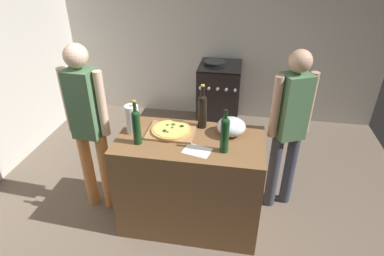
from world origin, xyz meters
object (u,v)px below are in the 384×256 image
Objects in this scene: paper_towel_roll at (132,119)px; wine_bottle_amber at (202,109)px; pizza at (171,130)px; wine_bottle_green at (225,133)px; stove at (219,96)px; person_in_red at (290,124)px; person_in_stripes at (88,121)px; mixing_bowl at (231,127)px; wine_bottle_dark at (136,125)px.

paper_towel_roll is 0.60m from wine_bottle_amber.
pizza is 1.34× the size of paper_towel_roll.
wine_bottle_green is 2.14m from stove.
person_in_red is (1.33, 0.36, -0.11)m from paper_towel_roll.
stove is at bearing 96.01° from wine_bottle_green.
person_in_stripes reaches higher than wine_bottle_amber.
paper_towel_roll is (-0.83, -0.10, 0.05)m from mixing_bowl.
person_in_red reaches higher than wine_bottle_amber.
wine_bottle_amber is 0.24× the size of person_in_stripes.
stove is 0.60× the size of person_in_red.
wine_bottle_amber is at bearing 30.62° from pizza.
mixing_bowl reaches higher than stove.
wine_bottle_amber is 0.42× the size of stove.
mixing_bowl is 0.61× the size of wine_bottle_amber.
wine_bottle_green is at bearing -83.99° from stove.
person_in_stripes reaches higher than wine_bottle_dark.
wine_bottle_green is at bearing -9.09° from person_in_stripes.
paper_towel_roll reaches higher than stove.
person_in_red is (0.76, -1.52, 0.46)m from stove.
stove is (0.57, 1.88, -0.57)m from paper_towel_roll.
wine_bottle_dark is (-0.47, -0.35, -0.01)m from wine_bottle_amber.
wine_bottle_green is 0.22× the size of person_in_stripes.
paper_towel_roll is 0.16× the size of person_in_red.
pizza is at bearing 156.10° from wine_bottle_green.
wine_bottle_green is (-0.04, -0.26, 0.09)m from mixing_bowl.
wine_bottle_dark is at bearing -157.19° from person_in_red.
pizza is 0.34m from wine_bottle_dark.
wine_bottle_amber reaches higher than pizza.
pizza is at bearing 41.99° from wine_bottle_dark.
pizza is 0.53m from wine_bottle_green.
pizza is 0.89× the size of wine_bottle_dark.
wine_bottle_dark is at bearing -143.48° from wine_bottle_amber.
stove is at bearing 61.56° from person_in_stripes.
person_in_red is at bearing 17.33° from pizza.
mixing_bowl is at bearing 6.90° from paper_towel_roll.
stove is (-0.22, 2.04, -0.61)m from wine_bottle_green.
pizza is 1.91m from stove.
mixing_bowl is 0.57m from person_in_red.
wine_bottle_dark is 0.40× the size of stove.
person_in_red is (1.76, 0.33, -0.04)m from person_in_stripes.
stove is (-0.25, 1.78, -0.52)m from mixing_bowl.
person_in_red reaches higher than stove.
wine_bottle_green is 0.90× the size of wine_bottle_amber.
pizza is at bearing -162.67° from person_in_red.
pizza is at bearing 0.91° from person_in_stripes.
paper_towel_roll is at bearing -106.95° from stove.
paper_towel_roll is 0.66× the size of wine_bottle_dark.
paper_towel_roll is at bearing -161.67° from wine_bottle_amber.
stove is at bearing 98.06° from mixing_bowl.
person_in_stripes reaches higher than paper_towel_roll.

